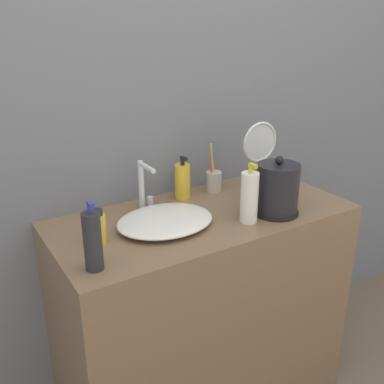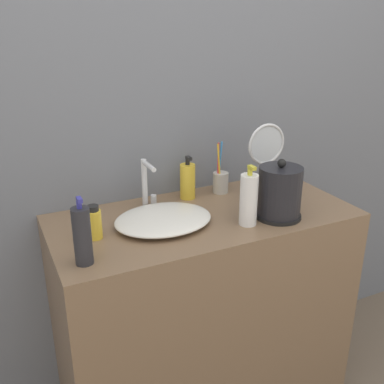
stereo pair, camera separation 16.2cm
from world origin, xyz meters
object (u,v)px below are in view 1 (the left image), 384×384
(faucet, at_px, (144,184))
(electric_kettle, at_px, (277,191))
(toothbrush_cup, at_px, (214,180))
(shampoo_bottle, at_px, (249,197))
(mouthwash_bottle, at_px, (93,241))
(hand_cream_bottle, at_px, (98,227))
(lotion_bottle, at_px, (183,181))
(vanity_mirror, at_px, (259,156))

(faucet, xyz_separation_m, electric_kettle, (0.40, -0.30, -0.01))
(electric_kettle, height_order, toothbrush_cup, electric_kettle)
(shampoo_bottle, bearing_deg, faucet, 131.87)
(mouthwash_bottle, bearing_deg, hand_cream_bottle, 65.06)
(electric_kettle, bearing_deg, shampoo_bottle, -178.24)
(shampoo_bottle, distance_m, mouthwash_bottle, 0.59)
(faucet, height_order, hand_cream_bottle, faucet)
(lotion_bottle, xyz_separation_m, mouthwash_bottle, (-0.50, -0.34, 0.02))
(mouthwash_bottle, bearing_deg, lotion_bottle, 34.15)
(toothbrush_cup, xyz_separation_m, vanity_mirror, (0.13, -0.14, 0.12))
(toothbrush_cup, xyz_separation_m, hand_cream_bottle, (-0.58, -0.19, 0.01))
(electric_kettle, height_order, mouthwash_bottle, electric_kettle)
(electric_kettle, height_order, hand_cream_bottle, electric_kettle)
(mouthwash_bottle, height_order, hand_cream_bottle, mouthwash_bottle)
(toothbrush_cup, height_order, shampoo_bottle, shampoo_bottle)
(shampoo_bottle, bearing_deg, lotion_bottle, 105.51)
(lotion_bottle, height_order, mouthwash_bottle, mouthwash_bottle)
(toothbrush_cup, bearing_deg, shampoo_bottle, -101.27)
(faucet, bearing_deg, hand_cream_bottle, -145.61)
(mouthwash_bottle, bearing_deg, shampoo_bottle, 2.13)
(toothbrush_cup, bearing_deg, lotion_bottle, 179.41)
(shampoo_bottle, height_order, vanity_mirror, vanity_mirror)
(mouthwash_bottle, distance_m, vanity_mirror, 0.81)
(electric_kettle, relative_size, mouthwash_bottle, 1.04)
(faucet, distance_m, electric_kettle, 0.50)
(lotion_bottle, xyz_separation_m, hand_cream_bottle, (-0.43, -0.19, -0.02))
(shampoo_bottle, xyz_separation_m, hand_cream_bottle, (-0.52, 0.13, -0.04))
(electric_kettle, relative_size, toothbrush_cup, 1.04)
(toothbrush_cup, relative_size, shampoo_bottle, 0.98)
(hand_cream_bottle, bearing_deg, mouthwash_bottle, -114.94)
(faucet, relative_size, shampoo_bottle, 0.86)
(lotion_bottle, relative_size, shampoo_bottle, 0.81)
(mouthwash_bottle, height_order, vanity_mirror, vanity_mirror)
(lotion_bottle, xyz_separation_m, vanity_mirror, (0.28, -0.14, 0.10))
(electric_kettle, relative_size, shampoo_bottle, 1.01)
(electric_kettle, height_order, shampoo_bottle, electric_kettle)
(toothbrush_cup, relative_size, vanity_mirror, 0.70)
(toothbrush_cup, bearing_deg, hand_cream_bottle, -162.07)
(toothbrush_cup, distance_m, vanity_mirror, 0.22)
(lotion_bottle, xyz_separation_m, shampoo_bottle, (0.09, -0.32, 0.02))
(electric_kettle, height_order, lotion_bottle, electric_kettle)
(faucet, bearing_deg, vanity_mirror, -14.73)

